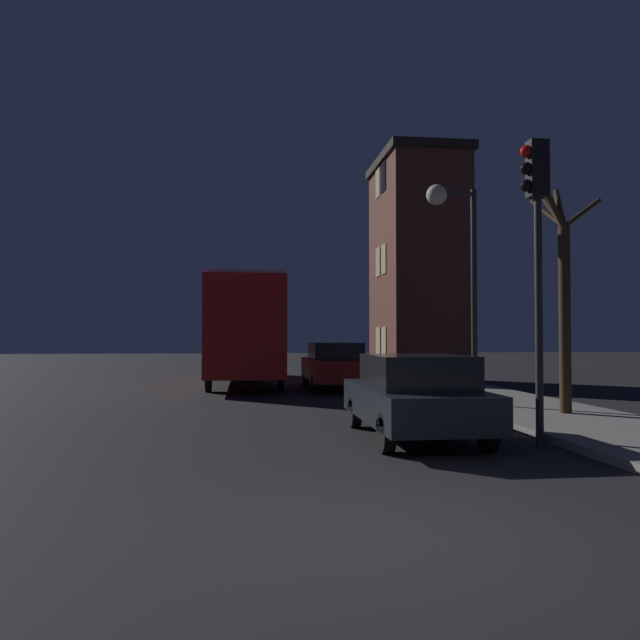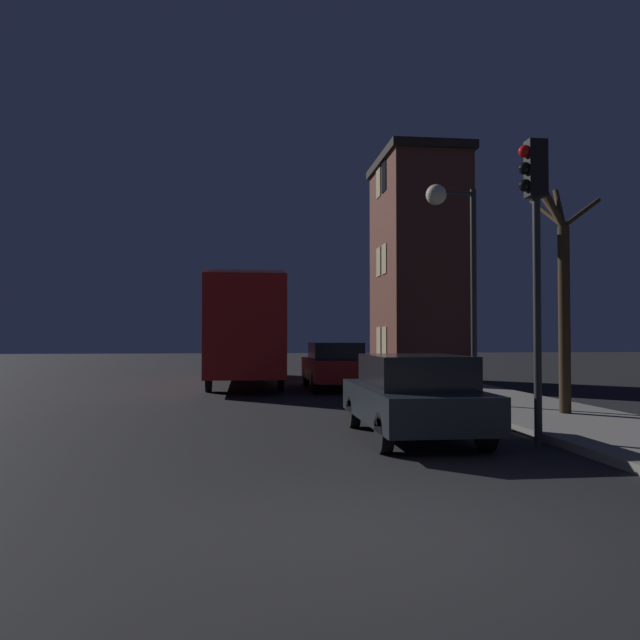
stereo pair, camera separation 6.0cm
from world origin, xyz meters
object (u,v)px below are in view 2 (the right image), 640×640
at_px(streetlamp, 454,241).
at_px(bare_tree, 562,290).
at_px(car_near_lane, 413,395).
at_px(traffic_light, 535,228).
at_px(car_mid_lane, 334,365).
at_px(bus, 245,324).

distance_m(streetlamp, bare_tree, 2.78).
relative_size(streetlamp, car_near_lane, 1.27).
bearing_deg(streetlamp, traffic_light, -94.07).
distance_m(traffic_light, car_mid_lane, 11.37).
bearing_deg(traffic_light, bare_tree, 55.99).
bearing_deg(bus, car_near_lane, -77.52).
bearing_deg(bare_tree, car_near_lane, -151.51).
bearing_deg(car_near_lane, bus, 102.48).
bearing_deg(car_mid_lane, car_near_lane, -90.39).
distance_m(streetlamp, bus, 10.44).
bearing_deg(bare_tree, car_mid_lane, 115.25).
distance_m(traffic_light, bus, 14.67).
bearing_deg(car_near_lane, car_mid_lane, 89.61).
relative_size(bare_tree, car_near_lane, 1.26).
xyz_separation_m(bare_tree, bus, (-6.62, 10.81, -0.53)).
relative_size(bus, car_mid_lane, 2.45).
distance_m(bus, car_mid_lane, 4.37).
relative_size(streetlamp, traffic_light, 1.07).
bearing_deg(streetlamp, car_near_lane, -118.15).
height_order(streetlamp, traffic_light, streetlamp).
height_order(traffic_light, car_mid_lane, traffic_light).
xyz_separation_m(bus, car_mid_lane, (2.91, -2.95, -1.38)).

